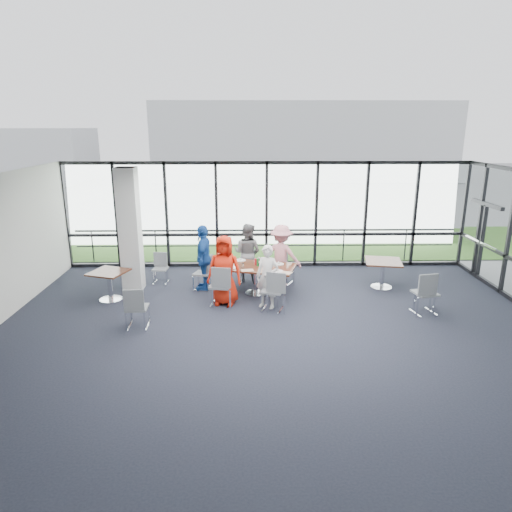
{
  "coord_description": "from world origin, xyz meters",
  "views": [
    {
      "loc": [
        -0.57,
        -8.52,
        4.19
      ],
      "look_at": [
        -0.37,
        2.27,
        1.1
      ],
      "focal_mm": 32.0,
      "sensor_mm": 36.0,
      "label": 1
    }
  ],
  "objects_px": {
    "diner_near_right": "(267,277)",
    "chair_main_fl": "(248,266)",
    "side_table_left": "(109,276)",
    "diner_end": "(204,257)",
    "chair_main_nr": "(273,291)",
    "chair_spare_la": "(137,308)",
    "side_table_right": "(383,265)",
    "diner_near_left": "(225,270)",
    "chair_main_nl": "(220,286)",
    "chair_spare_lb": "(160,269)",
    "diner_far_left": "(247,253)",
    "chair_main_end": "(203,273)",
    "chair_main_fr": "(284,269)",
    "main_table": "(256,271)",
    "structural_column": "(130,230)",
    "diner_far_right": "(281,256)",
    "chair_spare_r": "(425,293)"
  },
  "relations": [
    {
      "from": "diner_far_left",
      "to": "chair_spare_la",
      "type": "distance_m",
      "value": 3.84
    },
    {
      "from": "chair_main_fr",
      "to": "chair_spare_la",
      "type": "distance_m",
      "value": 4.39
    },
    {
      "from": "chair_main_nr",
      "to": "diner_end",
      "type": "bearing_deg",
      "value": 156.99
    },
    {
      "from": "structural_column",
      "to": "side_table_left",
      "type": "xyz_separation_m",
      "value": [
        -0.39,
        -0.81,
        -0.97
      ]
    },
    {
      "from": "structural_column",
      "to": "chair_main_nl",
      "type": "height_order",
      "value": "structural_column"
    },
    {
      "from": "diner_near_left",
      "to": "chair_main_fr",
      "type": "relative_size",
      "value": 2.08
    },
    {
      "from": "diner_near_left",
      "to": "diner_end",
      "type": "bearing_deg",
      "value": 130.26
    },
    {
      "from": "diner_near_right",
      "to": "chair_main_fl",
      "type": "bearing_deg",
      "value": 127.49
    },
    {
      "from": "diner_far_left",
      "to": "chair_spare_r",
      "type": "height_order",
      "value": "diner_far_left"
    },
    {
      "from": "chair_spare_la",
      "to": "diner_far_right",
      "type": "bearing_deg",
      "value": 36.79
    },
    {
      "from": "diner_far_left",
      "to": "chair_spare_lb",
      "type": "distance_m",
      "value": 2.43
    },
    {
      "from": "chair_spare_lb",
      "to": "chair_main_end",
      "type": "bearing_deg",
      "value": 162.14
    },
    {
      "from": "chair_spare_lb",
      "to": "diner_far_right",
      "type": "bearing_deg",
      "value": -179.63
    },
    {
      "from": "diner_end",
      "to": "chair_spare_lb",
      "type": "height_order",
      "value": "diner_end"
    },
    {
      "from": "side_table_left",
      "to": "diner_end",
      "type": "distance_m",
      "value": 2.41
    },
    {
      "from": "side_table_left",
      "to": "side_table_right",
      "type": "distance_m",
      "value": 7.05
    },
    {
      "from": "side_table_left",
      "to": "diner_near_left",
      "type": "xyz_separation_m",
      "value": [
        2.86,
        -0.28,
        0.23
      ]
    },
    {
      "from": "chair_main_end",
      "to": "chair_spare_la",
      "type": "distance_m",
      "value": 2.66
    },
    {
      "from": "diner_far_right",
      "to": "chair_spare_r",
      "type": "distance_m",
      "value": 3.75
    },
    {
      "from": "diner_far_left",
      "to": "chair_main_fl",
      "type": "relative_size",
      "value": 1.92
    },
    {
      "from": "diner_near_left",
      "to": "diner_near_right",
      "type": "height_order",
      "value": "diner_near_left"
    },
    {
      "from": "diner_near_right",
      "to": "chair_main_nr",
      "type": "bearing_deg",
      "value": -33.06
    },
    {
      "from": "chair_main_fr",
      "to": "diner_near_right",
      "type": "bearing_deg",
      "value": 97.98
    },
    {
      "from": "diner_near_left",
      "to": "diner_far_right",
      "type": "bearing_deg",
      "value": 52.14
    },
    {
      "from": "chair_spare_lb",
      "to": "chair_main_nr",
      "type": "bearing_deg",
      "value": 151.42
    },
    {
      "from": "main_table",
      "to": "chair_main_nr",
      "type": "distance_m",
      "value": 1.17
    },
    {
      "from": "diner_near_right",
      "to": "diner_end",
      "type": "relative_size",
      "value": 0.88
    },
    {
      "from": "diner_near_left",
      "to": "chair_main_nl",
      "type": "height_order",
      "value": "diner_near_left"
    },
    {
      "from": "side_table_right",
      "to": "chair_main_fl",
      "type": "bearing_deg",
      "value": 170.49
    },
    {
      "from": "diner_end",
      "to": "chair_main_nl",
      "type": "height_order",
      "value": "diner_end"
    },
    {
      "from": "chair_main_fl",
      "to": "chair_spare_lb",
      "type": "relative_size",
      "value": 1.06
    },
    {
      "from": "chair_main_nl",
      "to": "chair_main_fr",
      "type": "relative_size",
      "value": 1.2
    },
    {
      "from": "structural_column",
      "to": "chair_main_fr",
      "type": "bearing_deg",
      "value": 5.29
    },
    {
      "from": "structural_column",
      "to": "diner_end",
      "type": "distance_m",
      "value": 2.01
    },
    {
      "from": "chair_main_fl",
      "to": "diner_near_right",
      "type": "bearing_deg",
      "value": 107.76
    },
    {
      "from": "chair_main_nr",
      "to": "chair_spare_la",
      "type": "distance_m",
      "value": 3.08
    },
    {
      "from": "chair_main_nl",
      "to": "chair_spare_la",
      "type": "distance_m",
      "value": 2.11
    },
    {
      "from": "diner_end",
      "to": "chair_spare_la",
      "type": "xyz_separation_m",
      "value": [
        -1.21,
        -2.4,
        -0.41
      ]
    },
    {
      "from": "side_table_left",
      "to": "diner_far_right",
      "type": "distance_m",
      "value": 4.43
    },
    {
      "from": "chair_main_end",
      "to": "chair_main_nr",
      "type": "bearing_deg",
      "value": 67.11
    },
    {
      "from": "diner_near_left",
      "to": "side_table_left",
      "type": "bearing_deg",
      "value": -174.83
    },
    {
      "from": "diner_far_left",
      "to": "chair_spare_r",
      "type": "distance_m",
      "value": 4.72
    },
    {
      "from": "chair_main_fr",
      "to": "chair_spare_r",
      "type": "distance_m",
      "value": 3.75
    },
    {
      "from": "diner_near_right",
      "to": "chair_spare_la",
      "type": "xyz_separation_m",
      "value": [
        -2.83,
        -1.09,
        -0.31
      ]
    },
    {
      "from": "diner_near_left",
      "to": "structural_column",
      "type": "bearing_deg",
      "value": 166.93
    },
    {
      "from": "side_table_right",
      "to": "chair_main_nr",
      "type": "distance_m",
      "value": 3.36
    },
    {
      "from": "diner_far_left",
      "to": "main_table",
      "type": "bearing_deg",
      "value": 126.17
    },
    {
      "from": "diner_far_left",
      "to": "diner_far_right",
      "type": "bearing_deg",
      "value": -178.99
    },
    {
      "from": "structural_column",
      "to": "diner_far_left",
      "type": "height_order",
      "value": "structural_column"
    },
    {
      "from": "diner_end",
      "to": "chair_main_fl",
      "type": "relative_size",
      "value": 2.04
    }
  ]
}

